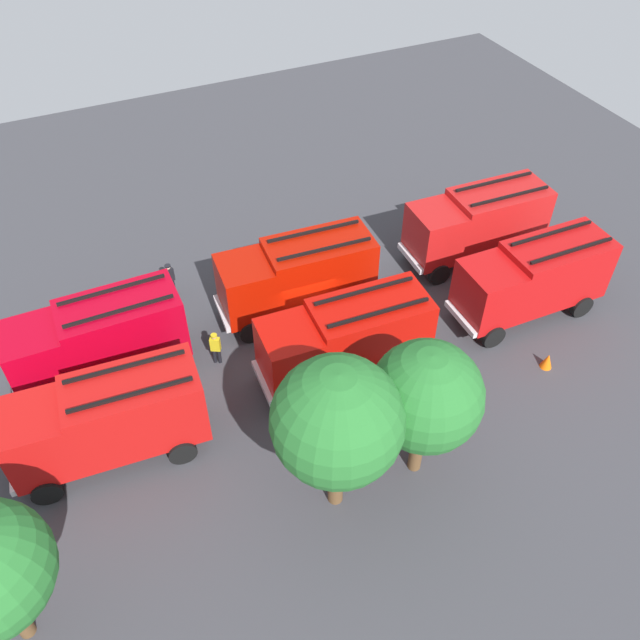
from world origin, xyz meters
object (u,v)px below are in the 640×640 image
Objects in this scene: fire_truck_3 at (533,277)px; tree_1 at (337,422)px; fire_truck_2 at (98,338)px; firefighter_1 at (216,347)px; fire_truck_4 at (346,338)px; firefighter_0 at (170,278)px; tree_0 at (426,397)px; traffic_cone_0 at (547,361)px; fire_truck_1 at (297,275)px; fire_truck_0 at (478,222)px; fire_truck_5 at (108,418)px.

tree_1 is (12.40, 5.22, 2.40)m from fire_truck_3.
firefighter_1 is at bearing 163.35° from fire_truck_2.
fire_truck_4 reaches higher than firefighter_1.
fire_truck_3 is at bearing 36.33° from firefighter_0.
traffic_cone_0 is (-7.81, -1.99, -3.75)m from tree_0.
fire_truck_1 is 6.36m from firefighter_0.
tree_1 is 9.15× the size of traffic_cone_0.
fire_truck_4 is 9.88× the size of traffic_cone_0.
tree_0 reaches higher than fire_truck_0.
firefighter_0 is 2.39× the size of traffic_cone_0.
fire_truck_3 is at bearing -157.16° from tree_1.
fire_truck_1 is 4.55m from fire_truck_4.
firefighter_0 is at bearing -31.22° from fire_truck_1.
fire_truck_2 is 18.97m from traffic_cone_0.
firefighter_0 is 14.91m from tree_0.
fire_truck_3 is 9.78× the size of traffic_cone_0.
fire_truck_5 is at bearing -52.56° from firefighter_0.
fire_truck_1 is at bearing -87.01° from tree_0.
fire_truck_1 is 1.02× the size of fire_truck_2.
tree_1 is at bearing -0.13° from tree_0.
fire_truck_0 is 1.08× the size of tree_1.
fire_truck_5 is (19.09, -0.03, 0.00)m from fire_truck_3.
traffic_cone_0 is (-11.12, -1.99, -4.19)m from tree_1.
tree_1 reaches higher than tree_0.
fire_truck_3 is at bearing -175.93° from fire_truck_5.
fire_truck_5 is 8.84m from tree_1.
firefighter_1 is at bearing 23.58° from fire_truck_1.
fire_truck_0 is at bearing -176.10° from fire_truck_1.
fire_truck_1 is 11.58m from traffic_cone_0.
fire_truck_1 and fire_truck_2 have the same top height.
fire_truck_1 is at bearing 30.34° from firefighter_0.
fire_truck_3 is (-9.60, 4.62, 0.00)m from fire_truck_1.
tree_0 is 8.26× the size of traffic_cone_0.
fire_truck_1 is at bearing -43.34° from traffic_cone_0.
fire_truck_0 is 1.00× the size of fire_truck_4.
firefighter_0 is at bearing -80.21° from tree_1.
fire_truck_3 is at bearing -177.44° from fire_truck_4.
traffic_cone_0 is at bearing 82.08° from fire_truck_0.
firefighter_0 is (14.72, -8.22, -1.16)m from fire_truck_3.
tree_1 reaches higher than fire_truck_1.
fire_truck_4 is at bearing -175.58° from fire_truck_5.
tree_0 is (-5.06, 8.22, 3.18)m from firefighter_1.
fire_truck_2 reaches higher than firefighter_1.
tree_1 reaches higher than firefighter_1.
fire_truck_5 is at bearing -27.74° from tree_0.
tree_0 is (-10.00, 5.26, 1.96)m from fire_truck_5.
tree_0 is at bearing 96.43° from fire_truck_4.
fire_truck_4 is at bearing 88.13° from firefighter_1.
fire_truck_5 is 4.17× the size of firefighter_0.
traffic_cone_0 is at bearing 25.06° from firefighter_0.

